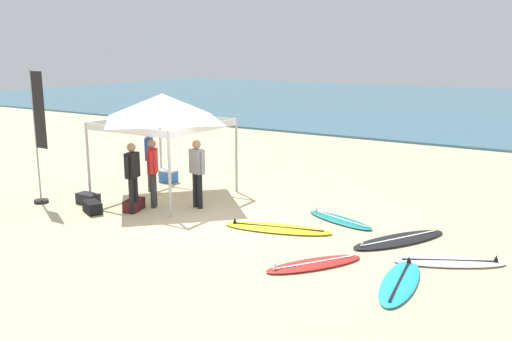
{
  "coord_description": "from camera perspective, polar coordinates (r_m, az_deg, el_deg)",
  "views": [
    {
      "loc": [
        7.26,
        -9.45,
        3.87
      ],
      "look_at": [
        0.36,
        1.49,
        1.0
      ],
      "focal_mm": 38.48,
      "sensor_mm": 36.0,
      "label": 1
    }
  ],
  "objects": [
    {
      "name": "surfboard_black",
      "position": [
        11.75,
        14.66,
        -6.97
      ],
      "size": [
        1.72,
        2.35,
        0.19
      ],
      "color": "black",
      "rests_on": "ground"
    },
    {
      "name": "gear_bag_by_pole",
      "position": [
        14.63,
        -17.05,
        -2.83
      ],
      "size": [
        0.6,
        0.33,
        0.28
      ],
      "primitive_type": "cube",
      "rotation": [
        0.0,
        0.0,
        3.13
      ],
      "color": "#232328",
      "rests_on": "ground"
    },
    {
      "name": "surfboard_teal",
      "position": [
        12.79,
        8.67,
        -5.08
      ],
      "size": [
        1.91,
        1.07,
        0.19
      ],
      "color": "#19847F",
      "rests_on": "ground"
    },
    {
      "name": "ground_plane",
      "position": [
        12.53,
        -5.05,
        -5.53
      ],
      "size": [
        80.0,
        80.0,
        0.0
      ],
      "primitive_type": "plane",
      "color": "beige"
    },
    {
      "name": "gear_bag_near_tent",
      "position": [
        13.78,
        -12.57,
        -3.5
      ],
      "size": [
        0.49,
        0.67,
        0.28
      ],
      "primitive_type": "cube",
      "rotation": [
        0.0,
        0.0,
        1.88
      ],
      "color": "#4C1919",
      "rests_on": "ground"
    },
    {
      "name": "gear_bag_on_sand",
      "position": [
        13.83,
        -16.64,
        -3.68
      ],
      "size": [
        0.68,
        0.54,
        0.28
      ],
      "primitive_type": "cube",
      "rotation": [
        0.0,
        0.0,
        2.71
      ],
      "color": "black",
      "rests_on": "ground"
    },
    {
      "name": "person_blue",
      "position": [
        15.43,
        -11.03,
        1.51
      ],
      "size": [
        0.4,
        0.44,
        1.71
      ],
      "color": "#383842",
      "rests_on": "ground"
    },
    {
      "name": "cooler_box",
      "position": [
        16.46,
        -9.09,
        -0.55
      ],
      "size": [
        0.5,
        0.36,
        0.39
      ],
      "color": "#2D60B7",
      "rests_on": "ground"
    },
    {
      "name": "surfboard_red",
      "position": [
        10.2,
        6.03,
        -9.64
      ],
      "size": [
        1.53,
        1.89,
        0.19
      ],
      "color": "red",
      "rests_on": "ground"
    },
    {
      "name": "canopy_tent",
      "position": [
        14.56,
        -9.69,
        6.48
      ],
      "size": [
        2.87,
        2.87,
        2.75
      ],
      "color": "#B7B7BC",
      "rests_on": "ground"
    },
    {
      "name": "surfboard_yellow",
      "position": [
        12.07,
        2.22,
        -6.02
      ],
      "size": [
        2.5,
        1.28,
        0.19
      ],
      "color": "yellow",
      "rests_on": "ground"
    },
    {
      "name": "person_black",
      "position": [
        13.38,
        -12.72,
        -0.24
      ],
      "size": [
        0.3,
        0.54,
        1.71
      ],
      "color": "black",
      "rests_on": "ground"
    },
    {
      "name": "person_grey",
      "position": [
        13.55,
        -6.14,
        0.16
      ],
      "size": [
        0.54,
        0.29,
        1.71
      ],
      "color": "black",
      "rests_on": "ground"
    },
    {
      "name": "banner_flag",
      "position": [
        14.78,
        -21.62,
        2.68
      ],
      "size": [
        0.6,
        0.36,
        3.4
      ],
      "color": "#99999E",
      "rests_on": "ground"
    },
    {
      "name": "person_red",
      "position": [
        13.79,
        -10.68,
        0.22
      ],
      "size": [
        0.38,
        0.47,
        1.71
      ],
      "color": "#2D2D33",
      "rests_on": "ground"
    },
    {
      "name": "surfboard_cyan",
      "position": [
        9.74,
        14.74,
        -11.11
      ],
      "size": [
        0.84,
        2.17,
        0.19
      ],
      "color": "#23B2CC",
      "rests_on": "ground"
    },
    {
      "name": "sea",
      "position": [
        41.42,
        22.15,
        6.29
      ],
      "size": [
        80.0,
        36.0,
        0.1
      ],
      "primitive_type": "cube",
      "color": "#386B84",
      "rests_on": "ground"
    },
    {
      "name": "surfboard_white",
      "position": [
        10.85,
        19.5,
        -8.94
      ],
      "size": [
        2.06,
        1.45,
        0.19
      ],
      "color": "white",
      "rests_on": "ground"
    }
  ]
}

